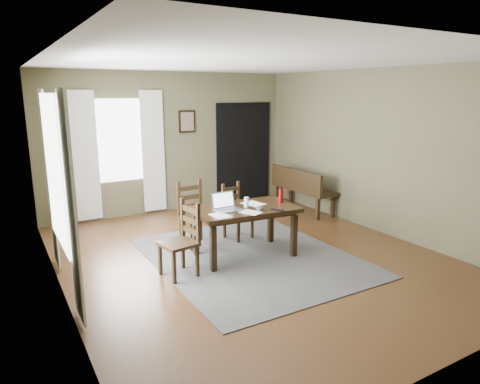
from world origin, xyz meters
TOP-DOWN VIEW (x-y plane):
  - ground at (0.00, 0.00)m, footprint 5.00×6.00m
  - room_shell at (0.00, 0.00)m, footprint 5.02×6.02m
  - rug at (0.00, 0.00)m, footprint 2.60×3.20m
  - dining_table at (-0.05, 0.09)m, footprint 1.50×0.97m
  - chair_end at (-1.09, -0.09)m, footprint 0.49×0.48m
  - chair_back_left at (-0.47, 0.88)m, footprint 0.46×0.46m
  - chair_back_right at (0.24, 0.84)m, footprint 0.47×0.47m
  - bench at (2.14, 1.59)m, footprint 0.49×1.52m
  - laptop at (-0.34, 0.11)m, footprint 0.36×0.29m
  - computer_mouse at (0.06, -0.13)m, footprint 0.07×0.11m
  - tv_remote at (0.25, -0.29)m, footprint 0.15×0.18m
  - drinking_glass at (-0.03, 0.07)m, footprint 0.07×0.07m
  - water_bottle at (0.54, 0.04)m, footprint 0.09×0.09m
  - paper_a at (-0.54, -0.11)m, footprint 0.23×0.29m
  - paper_c at (0.16, 0.19)m, footprint 0.31×0.36m
  - paper_e at (-0.12, -0.19)m, footprint 0.30×0.33m
  - window_left at (-2.47, 0.20)m, footprint 0.01×1.30m
  - window_back at (-1.00, 2.97)m, footprint 1.00×0.01m
  - curtain_left_near at (-2.44, -0.62)m, footprint 0.03×0.48m
  - curtain_left_far at (-2.44, 1.02)m, footprint 0.03×0.48m
  - curtain_back_left at (-1.62, 2.94)m, footprint 0.44×0.03m
  - curtain_back_right at (-0.38, 2.94)m, footprint 0.44×0.03m
  - framed_picture at (0.35, 2.97)m, footprint 0.34×0.03m
  - doorway_back at (1.65, 2.97)m, footprint 1.30×0.03m

SIDE VIEW (x-z plane):
  - ground at x=0.00m, z-range -0.01..0.00m
  - rug at x=0.00m, z-range 0.00..0.01m
  - chair_back_right at x=0.24m, z-range -0.01..0.88m
  - chair_end at x=-1.09m, z-range -0.01..0.96m
  - chair_back_left at x=-0.47m, z-range -0.01..0.98m
  - bench at x=2.14m, z-range 0.08..0.94m
  - dining_table at x=-0.05m, z-range 0.28..1.00m
  - paper_e at x=-0.12m, z-range 0.73..0.73m
  - paper_a at x=-0.54m, z-range 0.73..0.73m
  - paper_c at x=0.16m, z-range 0.73..0.73m
  - tv_remote at x=0.25m, z-range 0.73..0.75m
  - computer_mouse at x=0.06m, z-range 0.73..0.76m
  - laptop at x=-0.34m, z-range 0.67..0.91m
  - drinking_glass at x=-0.03m, z-range 0.73..0.88m
  - water_bottle at x=0.54m, z-range 0.72..0.95m
  - doorway_back at x=1.65m, z-range 0.00..2.10m
  - curtain_left_near at x=-2.44m, z-range 0.05..2.35m
  - curtain_left_far at x=-2.44m, z-range 0.05..2.35m
  - curtain_back_left at x=-1.62m, z-range 0.05..2.35m
  - curtain_back_right at x=-0.38m, z-range 0.05..2.35m
  - window_left at x=-2.47m, z-range 0.60..2.30m
  - window_back at x=-1.00m, z-range 0.70..2.20m
  - framed_picture at x=0.35m, z-range 1.53..1.97m
  - room_shell at x=0.00m, z-range 0.45..3.16m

